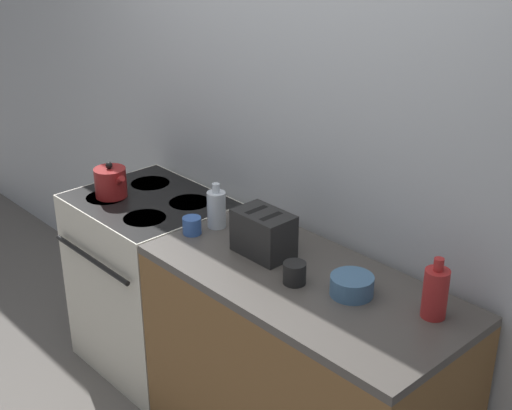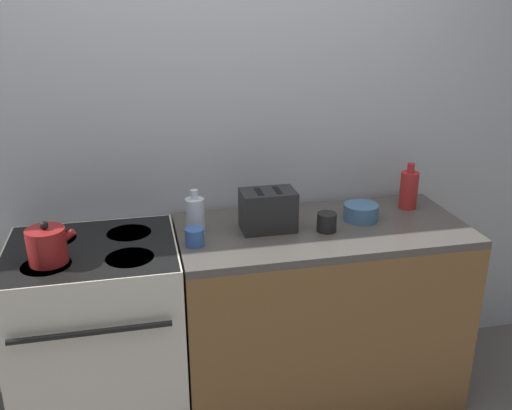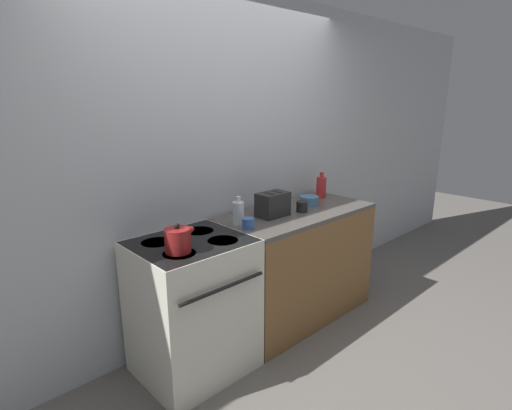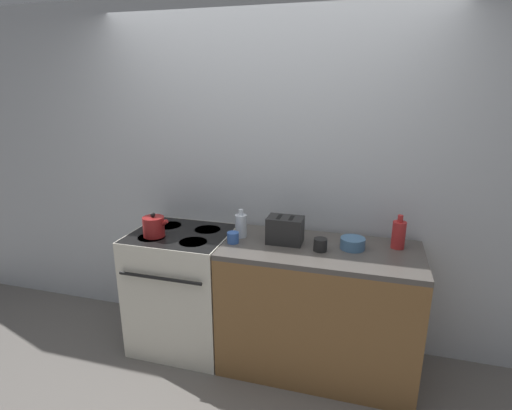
{
  "view_description": "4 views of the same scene",
  "coord_description": "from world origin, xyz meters",
  "px_view_note": "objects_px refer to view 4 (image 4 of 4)",
  "views": [
    {
      "loc": [
        2.11,
        -1.45,
        2.32
      ],
      "look_at": [
        0.19,
        0.33,
        1.14
      ],
      "focal_mm": 50.0,
      "sensor_mm": 36.0,
      "label": 1
    },
    {
      "loc": [
        -0.35,
        -1.98,
        1.95
      ],
      "look_at": [
        0.17,
        0.36,
        1.04
      ],
      "focal_mm": 40.0,
      "sensor_mm": 36.0,
      "label": 2
    },
    {
      "loc": [
        -1.89,
        -1.72,
        1.81
      ],
      "look_at": [
        0.08,
        0.38,
        1.04
      ],
      "focal_mm": 28.0,
      "sensor_mm": 36.0,
      "label": 3
    },
    {
      "loc": [
        0.74,
        -2.19,
        1.98
      ],
      "look_at": [
        0.01,
        0.34,
        1.19
      ],
      "focal_mm": 28.0,
      "sensor_mm": 36.0,
      "label": 4
    }
  ],
  "objects_px": {
    "stove": "(183,288)",
    "cup_black": "(320,245)",
    "bottle_clear": "(241,225)",
    "cup_blue": "(233,238)",
    "bottle_red": "(399,234)",
    "kettle": "(154,226)",
    "bowl": "(353,243)",
    "toaster": "(285,230)"
  },
  "relations": [
    {
      "from": "toaster",
      "to": "bottle_clear",
      "type": "relative_size",
      "value": 1.19
    },
    {
      "from": "cup_blue",
      "to": "bottle_clear",
      "type": "bearing_deg",
      "value": 81.6
    },
    {
      "from": "bowl",
      "to": "toaster",
      "type": "bearing_deg",
      "value": -177.71
    },
    {
      "from": "bottle_clear",
      "to": "cup_blue",
      "type": "xyz_separation_m",
      "value": [
        -0.02,
        -0.12,
        -0.05
      ]
    },
    {
      "from": "kettle",
      "to": "cup_black",
      "type": "xyz_separation_m",
      "value": [
        1.19,
        0.06,
        -0.03
      ]
    },
    {
      "from": "bottle_red",
      "to": "cup_black",
      "type": "height_order",
      "value": "bottle_red"
    },
    {
      "from": "bottle_clear",
      "to": "cup_black",
      "type": "height_order",
      "value": "bottle_clear"
    },
    {
      "from": "stove",
      "to": "toaster",
      "type": "xyz_separation_m",
      "value": [
        0.78,
        0.03,
        0.55
      ]
    },
    {
      "from": "bottle_red",
      "to": "kettle",
      "type": "bearing_deg",
      "value": -171.37
    },
    {
      "from": "cup_black",
      "to": "bowl",
      "type": "xyz_separation_m",
      "value": [
        0.2,
        0.1,
        -0.0
      ]
    },
    {
      "from": "bottle_clear",
      "to": "stove",
      "type": "bearing_deg",
      "value": -172.96
    },
    {
      "from": "cup_black",
      "to": "bowl",
      "type": "relative_size",
      "value": 0.54
    },
    {
      "from": "stove",
      "to": "toaster",
      "type": "distance_m",
      "value": 0.95
    },
    {
      "from": "toaster",
      "to": "cup_blue",
      "type": "distance_m",
      "value": 0.36
    },
    {
      "from": "stove",
      "to": "bottle_clear",
      "type": "relative_size",
      "value": 4.51
    },
    {
      "from": "cup_blue",
      "to": "stove",
      "type": "bearing_deg",
      "value": 171.09
    },
    {
      "from": "stove",
      "to": "cup_blue",
      "type": "distance_m",
      "value": 0.66
    },
    {
      "from": "bowl",
      "to": "bottle_clear",
      "type": "bearing_deg",
      "value": 179.66
    },
    {
      "from": "stove",
      "to": "cup_blue",
      "type": "bearing_deg",
      "value": -8.91
    },
    {
      "from": "cup_blue",
      "to": "bowl",
      "type": "height_order",
      "value": "same"
    },
    {
      "from": "cup_blue",
      "to": "bottle_red",
      "type": "bearing_deg",
      "value": 11.34
    },
    {
      "from": "bottle_red",
      "to": "cup_black",
      "type": "xyz_separation_m",
      "value": [
        -0.49,
        -0.19,
        -0.05
      ]
    },
    {
      "from": "bottle_clear",
      "to": "bottle_red",
      "type": "bearing_deg",
      "value": 5.02
    },
    {
      "from": "stove",
      "to": "toaster",
      "type": "height_order",
      "value": "toaster"
    },
    {
      "from": "cup_blue",
      "to": "bowl",
      "type": "distance_m",
      "value": 0.81
    },
    {
      "from": "kettle",
      "to": "bowl",
      "type": "xyz_separation_m",
      "value": [
        1.39,
        0.16,
        -0.04
      ]
    },
    {
      "from": "bottle_red",
      "to": "cup_blue",
      "type": "distance_m",
      "value": 1.12
    },
    {
      "from": "kettle",
      "to": "toaster",
      "type": "distance_m",
      "value": 0.94
    },
    {
      "from": "toaster",
      "to": "bowl",
      "type": "height_order",
      "value": "toaster"
    },
    {
      "from": "cup_blue",
      "to": "toaster",
      "type": "bearing_deg",
      "value": 16.43
    },
    {
      "from": "bottle_clear",
      "to": "cup_blue",
      "type": "bearing_deg",
      "value": -98.4
    },
    {
      "from": "bottle_red",
      "to": "bottle_clear",
      "type": "bearing_deg",
      "value": -174.98
    },
    {
      "from": "bowl",
      "to": "kettle",
      "type": "bearing_deg",
      "value": -173.6
    },
    {
      "from": "bottle_red",
      "to": "bottle_clear",
      "type": "distance_m",
      "value": 1.08
    },
    {
      "from": "bottle_clear",
      "to": "bowl",
      "type": "bearing_deg",
      "value": -0.34
    },
    {
      "from": "kettle",
      "to": "bowl",
      "type": "distance_m",
      "value": 1.4
    },
    {
      "from": "kettle",
      "to": "cup_black",
      "type": "bearing_deg",
      "value": 2.92
    },
    {
      "from": "stove",
      "to": "cup_black",
      "type": "xyz_separation_m",
      "value": [
        1.04,
        -0.04,
        0.5
      ]
    },
    {
      "from": "bottle_clear",
      "to": "toaster",
      "type": "bearing_deg",
      "value": -4.01
    },
    {
      "from": "bottle_clear",
      "to": "bowl",
      "type": "distance_m",
      "value": 0.79
    },
    {
      "from": "stove",
      "to": "kettle",
      "type": "bearing_deg",
      "value": -145.48
    },
    {
      "from": "stove",
      "to": "bottle_clear",
      "type": "bearing_deg",
      "value": 7.04
    }
  ]
}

